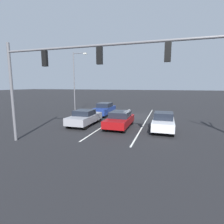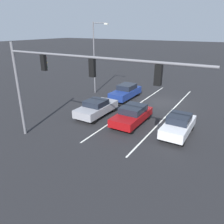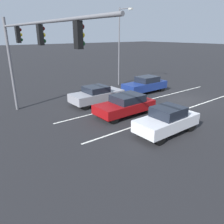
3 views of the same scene
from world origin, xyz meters
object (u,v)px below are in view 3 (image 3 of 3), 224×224
(car_maroon_midlane_front, at_px, (125,105))
(street_lamp_right_shoulder, at_px, (120,42))
(traffic_signal_gantry, at_px, (27,46))
(car_gray_rightlane_front, at_px, (97,95))
(car_silver_leftlane_front, at_px, (167,120))
(car_navy_rightlane_second, at_px, (145,85))

(car_maroon_midlane_front, height_order, street_lamp_right_shoulder, street_lamp_right_shoulder)
(traffic_signal_gantry, bearing_deg, car_gray_rightlane_front, -74.30)
(car_silver_leftlane_front, height_order, car_maroon_midlane_front, car_silver_leftlane_front)
(car_maroon_midlane_front, relative_size, traffic_signal_gantry, 0.35)
(car_gray_rightlane_front, distance_m, car_maroon_midlane_front, 3.50)
(street_lamp_right_shoulder, bearing_deg, car_maroon_midlane_front, 142.34)
(traffic_signal_gantry, bearing_deg, street_lamp_right_shoulder, -63.70)
(car_gray_rightlane_front, xyz_separation_m, car_navy_rightlane_second, (0.12, -5.92, 0.04))
(car_silver_leftlane_front, height_order, car_navy_rightlane_second, car_silver_leftlane_front)
(car_silver_leftlane_front, bearing_deg, car_gray_rightlane_front, -0.58)
(car_silver_leftlane_front, bearing_deg, traffic_signal_gantry, 44.58)
(street_lamp_right_shoulder, bearing_deg, car_gray_rightlane_front, 124.85)
(car_maroon_midlane_front, distance_m, traffic_signal_gantry, 7.41)
(car_maroon_midlane_front, height_order, traffic_signal_gantry, traffic_signal_gantry)
(car_navy_rightlane_second, xyz_separation_m, street_lamp_right_shoulder, (4.09, -0.13, 3.88))
(car_gray_rightlane_front, distance_m, street_lamp_right_shoulder, 8.34)
(car_navy_rightlane_second, relative_size, street_lamp_right_shoulder, 0.58)
(car_navy_rightlane_second, bearing_deg, car_gray_rightlane_front, 91.17)
(car_gray_rightlane_front, relative_size, car_navy_rightlane_second, 0.95)
(car_navy_rightlane_second, bearing_deg, car_maroon_midlane_front, 121.87)
(car_maroon_midlane_front, xyz_separation_m, car_navy_rightlane_second, (3.62, -5.82, 0.04))
(car_navy_rightlane_second, bearing_deg, street_lamp_right_shoulder, -1.80)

